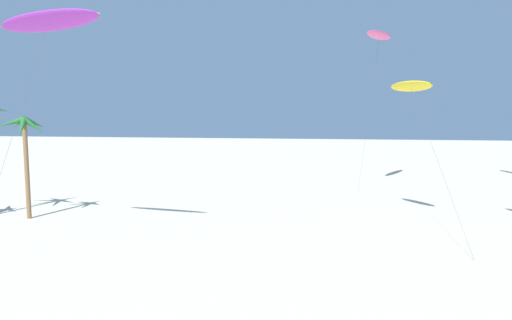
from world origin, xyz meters
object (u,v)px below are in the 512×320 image
object	(u,v)px
palm_tree_2	(25,137)
flying_kite_0	(380,35)
flying_kite_2	(48,21)
flying_kite_5	(411,86)

from	to	relation	value
palm_tree_2	flying_kite_0	distance (m)	38.77
palm_tree_2	flying_kite_0	bearing A→B (deg)	32.20
palm_tree_2	flying_kite_2	world-z (taller)	flying_kite_2
palm_tree_2	flying_kite_2	xyz separation A→B (m)	(7.17, -7.39, 8.09)
flying_kite_0	flying_kite_5	xyz separation A→B (m)	(0.59, -17.10, -6.64)
palm_tree_2	flying_kite_5	xyz separation A→B (m)	(32.09, 2.74, 4.17)
flying_kite_0	flying_kite_5	size ratio (longest dim) A/B	1.56
palm_tree_2	flying_kite_0	xyz separation A→B (m)	(31.50, 19.84, 10.81)
flying_kite_2	flying_kite_5	xyz separation A→B (m)	(24.92, 10.14, -3.92)
flying_kite_2	flying_kite_5	distance (m)	27.19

